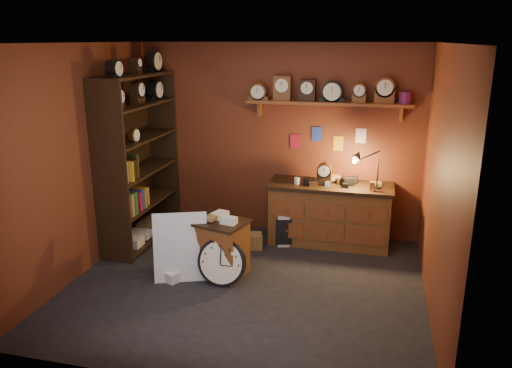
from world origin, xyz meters
The scene contains 11 objects.
floor centered at (0.00, 0.00, 0.00)m, with size 4.00×4.00×0.00m, color black.
room_shell centered at (0.04, 0.11, 1.72)m, with size 4.02×3.62×2.71m.
shelving_unit centered at (-1.79, 0.98, 1.25)m, with size 0.47×1.60×2.58m.
workbench centered at (0.80, 1.47, 0.47)m, with size 1.67×0.66×1.36m.
low_cabinet centered at (-0.37, 0.20, 0.37)m, with size 0.70×0.64×0.76m.
big_round_clock centered at (-0.27, -0.06, 0.28)m, with size 0.57×0.18×0.57m.
white_panel centered at (-0.78, -0.04, 0.00)m, with size 0.63×0.03×0.83m, color silver.
mini_fridge centered at (0.29, 1.39, 0.22)m, with size 0.53×0.55×0.44m.
floor_box_a centered at (-0.93, 0.10, 0.07)m, with size 0.24×0.20×0.15m, color olive.
floor_box_b centered at (-0.86, -0.09, 0.06)m, with size 0.20×0.24×0.12m, color white.
floor_box_c centered at (-0.19, 1.05, 0.10)m, with size 0.26×0.22×0.20m, color olive.
Camera 1 is at (1.36, -5.05, 2.74)m, focal length 35.00 mm.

